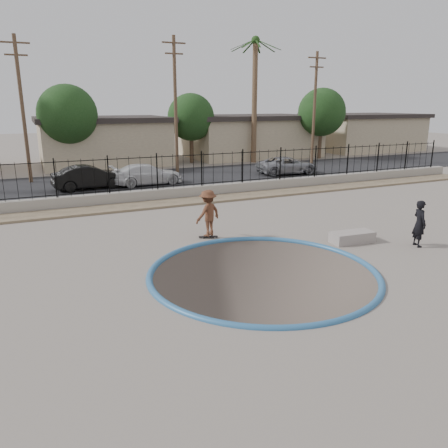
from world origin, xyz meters
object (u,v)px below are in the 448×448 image
Objects in this scene: skateboard at (208,237)px; concrete_ledge at (352,237)px; videographer at (419,224)px; car_b at (90,177)px; car_c at (147,174)px; skater at (208,216)px; car_d at (287,165)px.

concrete_ledge is (4.65, -2.70, 0.15)m from skateboard.
videographer is 0.40× the size of car_b.
car_b reaches higher than car_c.
car_b is at bearing -100.54° from skater.
concrete_ledge is 0.36× the size of car_c.
skateboard is at bearing 149.84° from concrete_ledge.
car_d is at bearing -95.09° from car_b.
skateboard is 0.17× the size of car_d.
car_c is (3.48, 0.00, -0.05)m from car_b.
skateboard is at bearing 73.06° from videographer.
car_d is at bearing -93.21° from car_c.
car_c reaches higher than car_d.
car_c is (-3.85, 14.70, 0.48)m from concrete_ledge.
skater is at bearing 73.06° from videographer.
skateboard is at bearing 172.96° from car_c.
videographer is 2.35m from concrete_ledge.
car_b is (-2.68, 12.00, 0.68)m from skateboard.
car_d is at bearing 66.08° from concrete_ledge.
car_d is (6.52, 14.70, 0.45)m from concrete_ledge.
car_c is at bearing 34.40° from videographer.
skater reaches higher than car_d.
car_d is (11.17, 12.00, -0.23)m from skater.
concrete_ledge is at bearing 69.14° from videographer.
concrete_ledge is 16.43m from car_b.
videographer is at bearing 125.08° from skater.
skateboard is 7.68m from videographer.
car_d is at bearing -1.42° from videographer.
skateboard is 0.17× the size of car_b.
concrete_ledge is (-1.84, 1.32, -0.64)m from videographer.
videographer is at bearing 167.62° from car_d.
car_c is at bearing 104.14° from skateboard.
car_c is 1.00× the size of car_d.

